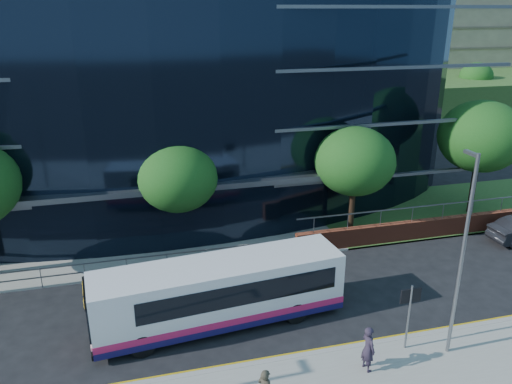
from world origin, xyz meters
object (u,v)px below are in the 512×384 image
object	(u,v)px
street_sign	(410,304)
pedestrian	(368,348)
tree_dist_f	(476,76)
tree_far_c	(355,161)
city_bus	(222,292)
streetlight_east	(462,252)
tree_dist_e	(374,80)
tree_far_b	(178,178)
tree_far_d	(481,137)

from	to	relation	value
street_sign	pedestrian	xyz separation A→B (m)	(-2.03, -0.76, -1.09)
street_sign	tree_dist_f	bearing A→B (deg)	50.84
tree_far_c	tree_dist_f	size ratio (longest dim) A/B	1.08
tree_dist_f	tree_far_c	bearing A→B (deg)	-135.00
city_bus	street_sign	bearing A→B (deg)	-34.39
street_sign	tree_far_c	xyz separation A→B (m)	(2.50, 10.59, 2.39)
tree_far_c	tree_dist_f	bearing A→B (deg)	45.00
street_sign	streetlight_east	distance (m)	2.80
street_sign	tree_dist_e	world-z (taller)	tree_dist_e
pedestrian	tree_far_b	bearing A→B (deg)	15.04
pedestrian	city_bus	bearing A→B (deg)	36.28
tree_far_c	tree_dist_f	world-z (taller)	tree_far_c
tree_far_c	tree_dist_f	xyz separation A→B (m)	(33.00, 33.00, -0.33)
tree_far_b	tree_far_c	bearing A→B (deg)	-2.86
street_sign	tree_dist_e	bearing A→B (deg)	64.88
street_sign	tree_far_b	distance (m)	13.54
streetlight_east	city_bus	distance (m)	9.60
tree_dist_f	streetlight_east	distance (m)	55.74
tree_far_b	pedestrian	world-z (taller)	tree_far_b
tree_far_d	city_bus	size ratio (longest dim) A/B	0.69
tree_dist_e	tree_far_c	bearing A→B (deg)	-118.74
tree_far_d	tree_far_b	bearing A→B (deg)	-178.49
tree_dist_e	streetlight_east	xyz separation A→B (m)	(-18.00, -42.17, -0.10)
tree_dist_f	streetlight_east	bearing A→B (deg)	-127.58
tree_far_d	pedestrian	world-z (taller)	tree_far_d
street_sign	tree_far_b	size ratio (longest dim) A/B	0.46
streetlight_east	pedestrian	size ratio (longest dim) A/B	4.42
city_bus	tree_dist_e	bearing A→B (deg)	50.02
tree_far_c	pedestrian	bearing A→B (deg)	-111.75
tree_far_c	tree_dist_e	distance (m)	35.36
street_sign	city_bus	size ratio (longest dim) A/B	0.26
tree_dist_e	city_bus	xyz separation A→B (m)	(-26.10, -37.94, -3.02)
tree_far_d	tree_far_c	bearing A→B (deg)	-173.66
pedestrian	street_sign	bearing A→B (deg)	-79.13
tree_far_b	tree_far_c	xyz separation A→B (m)	(10.00, -0.50, 0.33)
tree_dist_e	tree_dist_f	size ratio (longest dim) A/B	1.08
tree_dist_e	pedestrian	distance (m)	47.64
tree_far_d	tree_dist_f	size ratio (longest dim) A/B	1.23
tree_far_b	pedestrian	bearing A→B (deg)	-65.22
streetlight_east	tree_far_d	bearing A→B (deg)	50.60
tree_dist_e	tree_dist_f	distance (m)	16.13
city_bus	tree_far_d	bearing A→B (deg)	18.23
tree_dist_f	streetlight_east	size ratio (longest dim) A/B	0.76
tree_far_c	tree_far_d	xyz separation A→B (m)	(9.00, 1.00, 0.65)
tree_far_c	city_bus	xyz separation A→B (m)	(-9.10, -6.94, -3.02)
tree_far_b	city_bus	size ratio (longest dim) A/B	0.56
tree_far_b	tree_dist_e	bearing A→B (deg)	48.48
pedestrian	tree_dist_e	bearing A→B (deg)	-36.69
street_sign	tree_far_b	xyz separation A→B (m)	(-7.50, 11.09, 2.06)
tree_far_c	pedestrian	xyz separation A→B (m)	(-4.53, -11.35, -3.48)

